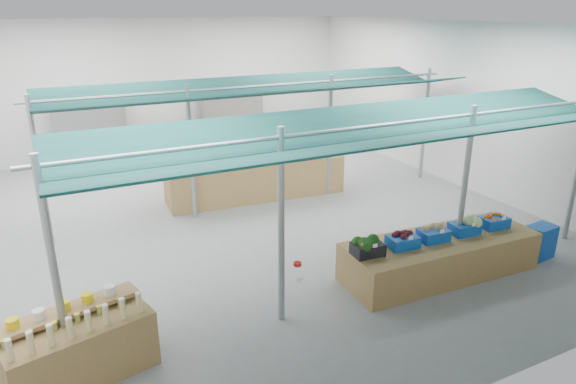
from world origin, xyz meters
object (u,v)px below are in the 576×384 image
vendor_left (195,158)px  crate_stack (540,242)px  bottle_shelf (79,347)px  fruit_counter (256,179)px  veg_counter (440,256)px  vendor_right (260,150)px

vendor_left → crate_stack: bearing=129.9°
crate_stack → bottle_shelf: bearing=177.7°
bottle_shelf → vendor_left: bearing=47.4°
fruit_counter → crate_stack: fruit_counter is taller
bottle_shelf → fruit_counter: bottle_shelf is taller
veg_counter → crate_stack: (2.16, -0.35, -0.03)m
crate_stack → fruit_counter: bearing=122.8°
bottle_shelf → vendor_right: size_ratio=1.09×
fruit_counter → vendor_left: bearing=141.7°
vendor_right → fruit_counter: bearing=65.6°
bottle_shelf → veg_counter: bottle_shelf is taller
bottle_shelf → vendor_right: (5.25, 6.24, 0.45)m
bottle_shelf → veg_counter: 6.00m
bottle_shelf → vendor_left: 7.14m
fruit_counter → vendor_right: vendor_right is taller
fruit_counter → vendor_left: (-1.20, 1.10, 0.41)m
crate_stack → vendor_right: 7.20m
veg_counter → crate_stack: bearing=-6.8°
fruit_counter → vendor_right: 1.32m
veg_counter → crate_stack: 2.19m
fruit_counter → veg_counter: bearing=-71.0°
bottle_shelf → fruit_counter: 6.93m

